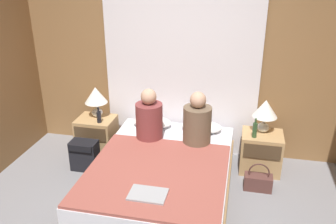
{
  "coord_description": "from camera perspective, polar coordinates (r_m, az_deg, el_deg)",
  "views": [
    {
      "loc": [
        0.78,
        -2.52,
        2.43
      ],
      "look_at": [
        0.0,
        1.04,
        0.87
      ],
      "focal_mm": 38.0,
      "sensor_mm": 36.0,
      "label": 1
    }
  ],
  "objects": [
    {
      "name": "beer_bottle_on_right_stand",
      "position": [
        4.31,
        13.75,
        -2.77
      ],
      "size": [
        0.06,
        0.06,
        0.24
      ],
      "color": "#2D4C28",
      "rests_on": "nightstand_right"
    },
    {
      "name": "beer_bottle_on_left_stand",
      "position": [
        4.66,
        -11.02,
        -0.73
      ],
      "size": [
        0.06,
        0.06,
        0.21
      ],
      "color": "black",
      "rests_on": "nightstand_left"
    },
    {
      "name": "nightstand_right",
      "position": [
        4.57,
        14.66,
        -6.22
      ],
      "size": [
        0.49,
        0.42,
        0.5
      ],
      "color": "tan",
      "rests_on": "ground_plane"
    },
    {
      "name": "bed",
      "position": [
        4.02,
        -0.94,
        -10.41
      ],
      "size": [
        1.48,
        2.04,
        0.42
      ],
      "color": "#99754C",
      "rests_on": "ground_plane"
    },
    {
      "name": "person_right_in_bed",
      "position": [
        4.15,
        4.7,
        -1.76
      ],
      "size": [
        0.33,
        0.33,
        0.65
      ],
      "color": "brown",
      "rests_on": "bed"
    },
    {
      "name": "pillow_right",
      "position": [
        4.55,
        5.41,
        -2.36
      ],
      "size": [
        0.52,
        0.31,
        0.12
      ],
      "color": "white",
      "rests_on": "bed"
    },
    {
      "name": "nightstand_left",
      "position": [
        4.92,
        -11.33,
        -3.66
      ],
      "size": [
        0.49,
        0.42,
        0.5
      ],
      "color": "tan",
      "rests_on": "ground_plane"
    },
    {
      "name": "handbag_on_floor",
      "position": [
        4.27,
        14.25,
        -10.75
      ],
      "size": [
        0.32,
        0.15,
        0.34
      ],
      "color": "brown",
      "rests_on": "ground_plane"
    },
    {
      "name": "person_left_in_bed",
      "position": [
        4.25,
        -3.04,
        -1.08
      ],
      "size": [
        0.32,
        0.32,
        0.64
      ],
      "color": "brown",
      "rests_on": "bed"
    },
    {
      "name": "pillow_left",
      "position": [
        4.66,
        -2.57,
        -1.63
      ],
      "size": [
        0.52,
        0.31,
        0.12
      ],
      "color": "white",
      "rests_on": "bed"
    },
    {
      "name": "curtain_panel",
      "position": [
        4.6,
        2.04,
        6.4
      ],
      "size": [
        2.2,
        0.02,
        2.22
      ],
      "color": "white",
      "rests_on": "ground_plane"
    },
    {
      "name": "lamp_left",
      "position": [
        4.77,
        -11.49,
        2.37
      ],
      "size": [
        0.3,
        0.3,
        0.41
      ],
      "color": "silver",
      "rests_on": "nightstand_left"
    },
    {
      "name": "blanket_on_bed",
      "position": [
        3.68,
        -1.95,
        -9.75
      ],
      "size": [
        1.42,
        1.43,
        0.03
      ],
      "color": "#994C42",
      "rests_on": "bed"
    },
    {
      "name": "backpack_on_floor",
      "position": [
        4.57,
        -13.25,
        -6.52
      ],
      "size": [
        0.33,
        0.22,
        0.38
      ],
      "color": "black",
      "rests_on": "ground_plane"
    },
    {
      "name": "lamp_right",
      "position": [
        4.4,
        15.32,
        0.21
      ],
      "size": [
        0.3,
        0.3,
        0.41
      ],
      "color": "silver",
      "rests_on": "nightstand_right"
    },
    {
      "name": "wall_back",
      "position": [
        4.62,
        2.21,
        8.3
      ],
      "size": [
        4.24,
        0.06,
        2.5
      ],
      "color": "olive",
      "rests_on": "ground_plane"
    },
    {
      "name": "laptop_on_bed",
      "position": [
        3.34,
        -3.25,
        -13.04
      ],
      "size": [
        0.35,
        0.24,
        0.02
      ],
      "color": "#9EA0A5",
      "rests_on": "blanket_on_bed"
    }
  ]
}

